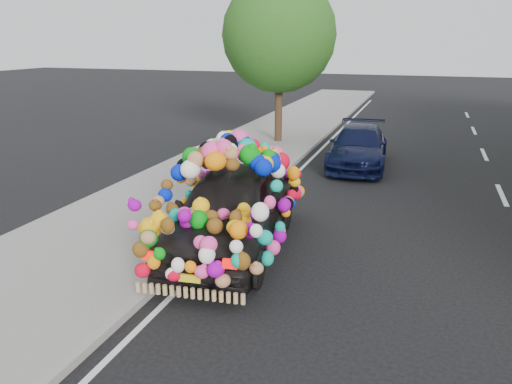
# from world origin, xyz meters

# --- Properties ---
(ground) EXTENTS (100.00, 100.00, 0.00)m
(ground) POSITION_xyz_m (0.00, 0.00, 0.00)
(ground) COLOR black
(ground) RESTS_ON ground
(sidewalk) EXTENTS (4.00, 60.00, 0.12)m
(sidewalk) POSITION_xyz_m (-4.30, 0.00, 0.06)
(sidewalk) COLOR gray
(sidewalk) RESTS_ON ground
(kerb) EXTENTS (0.15, 60.00, 0.13)m
(kerb) POSITION_xyz_m (-2.35, 0.00, 0.07)
(kerb) COLOR gray
(kerb) RESTS_ON ground
(tree_near_sidewalk) EXTENTS (4.20, 4.20, 6.13)m
(tree_near_sidewalk) POSITION_xyz_m (-3.80, 9.50, 4.02)
(tree_near_sidewalk) COLOR #332114
(tree_near_sidewalk) RESTS_ON ground
(plush_art_car) EXTENTS (2.67, 4.99, 2.22)m
(plush_art_car) POSITION_xyz_m (-1.80, -0.43, 1.14)
(plush_art_car) COLOR black
(plush_art_car) RESTS_ON ground
(navy_sedan) EXTENTS (2.00, 4.37, 1.24)m
(navy_sedan) POSITION_xyz_m (-0.41, 6.97, 0.62)
(navy_sedan) COLOR black
(navy_sedan) RESTS_ON ground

